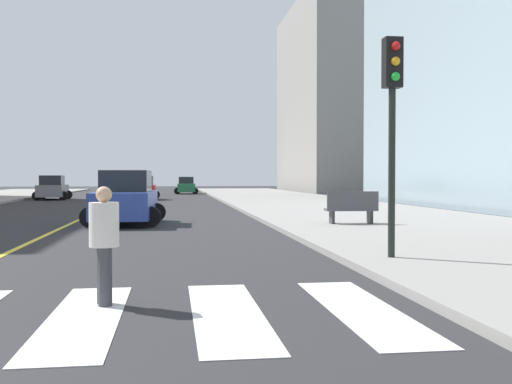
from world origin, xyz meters
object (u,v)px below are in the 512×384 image
traffic_light_near_corner (392,103)px  pedestrian_crossing (104,240)px  car_green_nearest (186,186)px  car_blue_third (126,199)px  car_red_fourth (143,188)px  car_gray_second (53,188)px  park_bench (352,208)px

traffic_light_near_corner → pedestrian_crossing: (-5.31, -3.17, -2.36)m
car_green_nearest → pedestrian_crossing: car_green_nearest is taller
car_blue_third → car_red_fourth: size_ratio=1.10×
traffic_light_near_corner → car_red_fourth: bearing=-79.5°
car_gray_second → car_red_fourth: car_gray_second is taller
car_green_nearest → park_bench: (4.74, -42.78, -0.14)m
car_gray_second → pedestrian_crossing: car_gray_second is taller
car_gray_second → car_red_fourth: 6.97m
car_red_fourth → traffic_light_near_corner: bearing=100.9°
traffic_light_near_corner → park_bench: size_ratio=2.42×
car_red_fourth → traffic_light_near_corner: size_ratio=0.94×
car_green_nearest → car_gray_second: 18.04m
car_green_nearest → traffic_light_near_corner: 51.50m
pedestrian_crossing → car_gray_second: bearing=-1.5°
car_green_nearest → park_bench: 43.04m
park_bench → pedestrian_crossing: size_ratio=1.11×
traffic_light_near_corner → pedestrian_crossing: size_ratio=2.68×
car_gray_second → park_bench: (15.34, -28.18, -0.19)m
car_green_nearest → park_bench: bearing=96.9°
car_green_nearest → car_gray_second: size_ratio=0.93×
car_gray_second → traffic_light_near_corner: (13.57, -36.75, 2.38)m
pedestrian_crossing → park_bench: bearing=-44.3°
car_gray_second → park_bench: car_gray_second is taller
car_red_fourth → traffic_light_near_corner: 36.49m
car_blue_third → car_red_fourth: 24.50m
traffic_light_near_corner → car_gray_second: bearing=-69.7°
car_gray_second → traffic_light_near_corner: 39.25m
park_bench → pedestrian_crossing: 13.71m
pedestrian_crossing → traffic_light_near_corner: bearing=-72.4°
car_gray_second → traffic_light_near_corner: size_ratio=0.97×
car_green_nearest → car_gray_second: car_gray_second is taller
car_gray_second → pedestrian_crossing: size_ratio=2.60×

